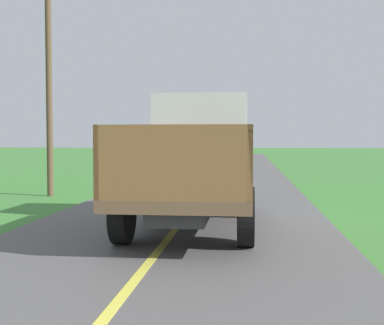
% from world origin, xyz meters
% --- Properties ---
extents(banana_truck_near, '(2.38, 5.82, 2.80)m').
position_xyz_m(banana_truck_near, '(0.33, 10.52, 1.48)').
color(banana_truck_near, '#2D2D30').
rests_on(banana_truck_near, road_surface).
extents(utility_pole_roadside, '(2.16, 0.20, 7.23)m').
position_xyz_m(utility_pole_roadside, '(-4.99, 15.58, 3.93)').
color(utility_pole_roadside, brown).
rests_on(utility_pole_roadside, ground).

